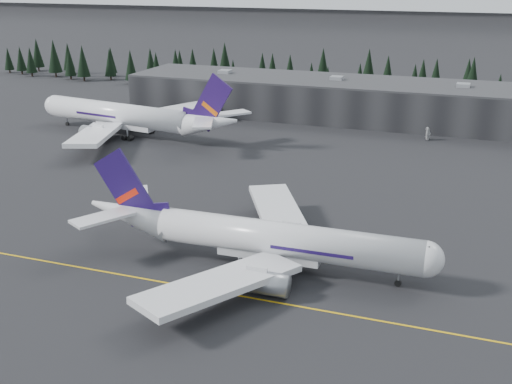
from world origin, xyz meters
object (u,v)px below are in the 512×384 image
(gse_vehicle_a, at_px, (203,122))
(jet_parked, at_px, (134,117))
(terminal, at_px, (366,101))
(gse_vehicle_b, at_px, (428,138))
(jet_main, at_px, (255,237))

(gse_vehicle_a, bearing_deg, jet_parked, -141.02)
(terminal, distance_m, gse_vehicle_b, 30.97)
(gse_vehicle_a, bearing_deg, terminal, 7.42)
(terminal, relative_size, gse_vehicle_a, 30.17)
(jet_parked, height_order, gse_vehicle_a, jet_parked)
(gse_vehicle_a, height_order, gse_vehicle_b, gse_vehicle_a)
(jet_parked, relative_size, gse_vehicle_b, 18.42)
(terminal, xyz_separation_m, gse_vehicle_a, (-47.62, -24.63, -5.56))
(terminal, relative_size, jet_main, 2.58)
(terminal, height_order, jet_main, jet_main)
(gse_vehicle_a, distance_m, gse_vehicle_b, 70.24)
(terminal, bearing_deg, gse_vehicle_b, -42.36)
(terminal, bearing_deg, jet_main, -88.08)
(terminal, bearing_deg, jet_parked, -142.86)
(jet_main, bearing_deg, gse_vehicle_b, 77.84)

